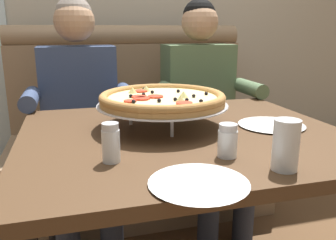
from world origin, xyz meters
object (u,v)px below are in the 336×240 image
at_px(shaker_oregano, 228,143).
at_px(plate_near_left, 199,181).
at_px(booth_bench, 137,142).
at_px(plate_near_right, 271,123).
at_px(drinking_glass, 286,148).
at_px(pizza, 162,99).
at_px(shaker_parmesan, 111,145).
at_px(diner_right, 203,100).
at_px(dining_table, 184,155).
at_px(diner_left, 80,107).

relative_size(shaker_oregano, plate_near_left, 0.40).
bearing_deg(shaker_oregano, booth_bench, 91.91).
relative_size(shaker_oregano, plate_near_right, 0.39).
bearing_deg(drinking_glass, pizza, 112.83).
xyz_separation_m(pizza, shaker_parmesan, (-0.23, -0.31, -0.06)).
bearing_deg(diner_right, plate_near_left, -111.82).
bearing_deg(shaker_parmesan, plate_near_right, 18.10).
relative_size(pizza, plate_near_right, 1.94).
distance_m(plate_near_right, drinking_glass, 0.44).
distance_m(dining_table, pizza, 0.22).
bearing_deg(dining_table, shaker_parmesan, -142.49).
relative_size(dining_table, shaker_parmesan, 10.26).
bearing_deg(shaker_oregano, diner_right, 72.58).
xyz_separation_m(shaker_oregano, drinking_glass, (0.10, -0.13, 0.02)).
bearing_deg(plate_near_left, diner_right, 68.18).
distance_m(dining_table, diner_right, 0.78).
distance_m(dining_table, plate_near_left, 0.45).
bearing_deg(plate_near_left, shaker_parmesan, 131.53).
distance_m(pizza, drinking_glass, 0.53).
bearing_deg(shaker_parmesan, dining_table, 37.51).
distance_m(diner_left, shaker_oregano, 1.05).
bearing_deg(plate_near_right, shaker_oregano, -139.78).
xyz_separation_m(diner_left, shaker_oregano, (0.39, -0.97, 0.08)).
xyz_separation_m(shaker_parmesan, plate_near_left, (0.18, -0.21, -0.04)).
xyz_separation_m(diner_left, plate_near_left, (0.24, -1.13, 0.05)).
bearing_deg(booth_bench, pizza, -93.93).
bearing_deg(diner_right, dining_table, -116.37).
xyz_separation_m(shaker_parmesan, drinking_glass, (0.44, -0.18, 0.01)).
relative_size(shaker_oregano, drinking_glass, 0.72).
height_order(shaker_parmesan, plate_near_right, shaker_parmesan).
bearing_deg(booth_bench, plate_near_right, -70.48).
relative_size(shaker_parmesan, drinking_glass, 0.82).
xyz_separation_m(diner_left, diner_right, (0.69, 0.00, 0.00)).
xyz_separation_m(dining_table, shaker_parmesan, (-0.29, -0.22, 0.14)).
bearing_deg(pizza, diner_left, 115.00).
relative_size(pizza, plate_near_left, 1.99).
height_order(dining_table, shaker_parmesan, shaker_parmesan).
height_order(shaker_parmesan, plate_near_left, shaker_parmesan).
bearing_deg(booth_bench, plate_near_left, -94.34).
xyz_separation_m(diner_right, drinking_glass, (-0.20, -1.10, 0.10)).
relative_size(diner_left, plate_near_right, 5.03).
distance_m(shaker_parmesan, drinking_glass, 0.47).
bearing_deg(diner_left, plate_near_right, -45.80).
distance_m(diner_right, drinking_glass, 1.12).
xyz_separation_m(shaker_oregano, plate_near_right, (0.31, 0.26, -0.03)).
height_order(pizza, shaker_oregano, pizza).
height_order(diner_right, pizza, diner_right).
bearing_deg(dining_table, shaker_oregano, -81.39).
relative_size(dining_table, shaker_oregano, 11.69).
bearing_deg(drinking_glass, shaker_parmesan, 157.42).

